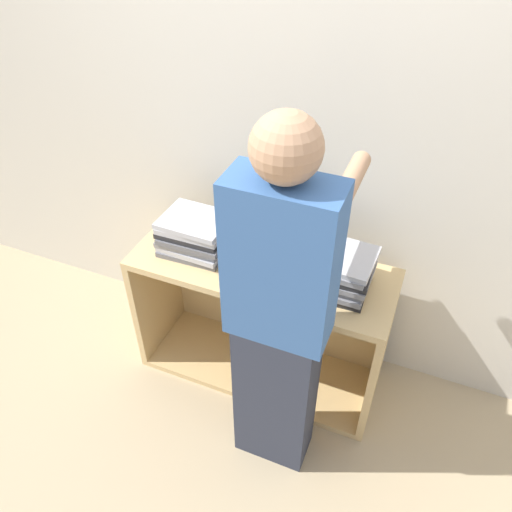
# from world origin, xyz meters

# --- Properties ---
(ground_plane) EXTENTS (12.00, 12.00, 0.00)m
(ground_plane) POSITION_xyz_m (0.00, 0.00, 0.00)
(ground_plane) COLOR tan
(wall_back) EXTENTS (8.00, 0.05, 2.40)m
(wall_back) POSITION_xyz_m (0.00, 0.58, 1.20)
(wall_back) COLOR beige
(wall_back) RESTS_ON ground_plane
(cart) EXTENTS (1.29, 0.48, 0.77)m
(cart) POSITION_xyz_m (0.00, 0.31, 0.39)
(cart) COLOR tan
(cart) RESTS_ON ground_plane
(laptop_open) EXTENTS (0.32, 0.29, 0.27)m
(laptop_open) POSITION_xyz_m (0.00, 0.29, 0.83)
(laptop_open) COLOR #333338
(laptop_open) RESTS_ON cart
(laptop_stack_left) EXTENTS (0.34, 0.27, 0.19)m
(laptop_stack_left) POSITION_xyz_m (-0.35, 0.24, 0.87)
(laptop_stack_left) COLOR slate
(laptop_stack_left) RESTS_ON cart
(laptop_stack_right) EXTENTS (0.34, 0.28, 0.19)m
(laptop_stack_right) POSITION_xyz_m (0.35, 0.24, 0.87)
(laptop_stack_right) COLOR #232326
(laptop_stack_right) RESTS_ON cart
(person) EXTENTS (0.40, 0.54, 1.76)m
(person) POSITION_xyz_m (0.24, -0.16, 0.89)
(person) COLOR #2D3342
(person) RESTS_ON ground_plane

